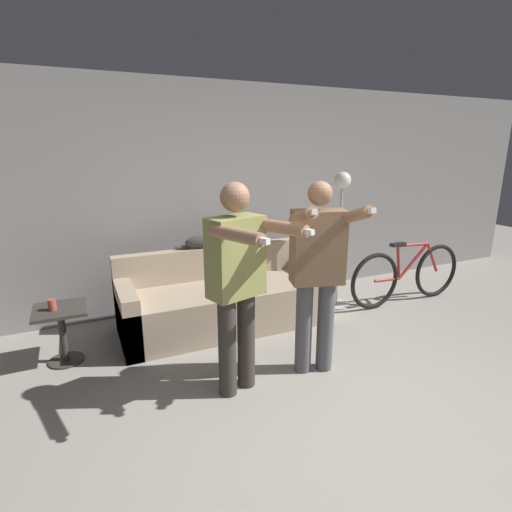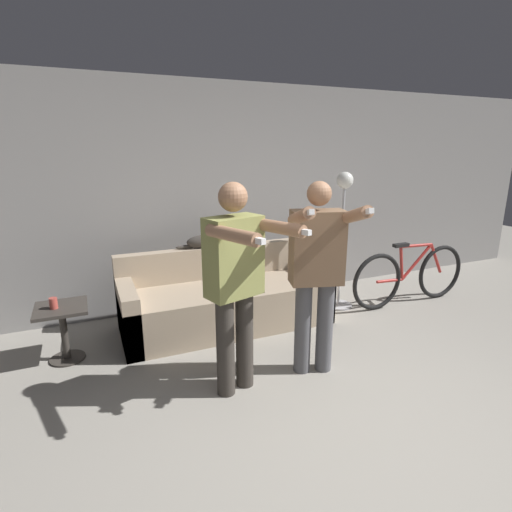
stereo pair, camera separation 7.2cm
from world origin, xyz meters
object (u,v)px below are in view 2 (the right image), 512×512
at_px(person_right, 317,267).
at_px(side_table, 63,322).
at_px(person_left, 236,277).
at_px(cup, 53,303).
at_px(couch, 226,300).
at_px(cat, 206,241).
at_px(bicycle, 410,275).
at_px(floor_lamp, 343,218).

bearing_deg(person_right, side_table, 167.75).
bearing_deg(side_table, person_left, -40.12).
bearing_deg(person_right, cup, 168.88).
xyz_separation_m(couch, cup, (-1.64, -0.16, 0.29)).
relative_size(person_right, side_table, 3.15).
bearing_deg(couch, person_left, -105.31).
bearing_deg(cup, person_right, -27.30).
height_order(side_table, cup, cup).
bearing_deg(cat, person_left, -97.96).
height_order(couch, bicycle, couch).
bearing_deg(side_table, floor_lamp, 1.73).
xyz_separation_m(person_left, person_right, (0.70, 0.00, -0.01)).
relative_size(cat, floor_lamp, 0.34).
height_order(couch, cup, couch).
height_order(floor_lamp, cup, floor_lamp).
bearing_deg(bicycle, cat, 165.11).
height_order(person_left, side_table, person_left).
relative_size(cat, side_table, 1.05).
relative_size(couch, cat, 4.07).
relative_size(cup, bicycle, 0.06).
xyz_separation_m(floor_lamp, cup, (-3.06, -0.11, -0.52)).
bearing_deg(person_left, person_right, -16.50).
bearing_deg(couch, floor_lamp, -1.78).
height_order(person_right, bicycle, person_right).
bearing_deg(bicycle, couch, 172.09).
bearing_deg(floor_lamp, person_right, -132.45).
xyz_separation_m(person_left, side_table, (-1.26, 1.06, -0.58)).
bearing_deg(side_table, cup, -155.28).
height_order(couch, cat, cat).
bearing_deg(person_left, side_table, 123.35).
height_order(couch, person_right, person_right).
distance_m(couch, cup, 1.67).
bearing_deg(person_left, couch, 58.15).
bearing_deg(cup, cat, 17.42).
height_order(person_right, side_table, person_right).
relative_size(couch, cup, 22.53).
bearing_deg(bicycle, person_right, -155.10).
xyz_separation_m(couch, side_table, (-1.58, -0.14, 0.09)).
distance_m(couch, bicycle, 2.29).
height_order(person_left, person_right, person_left).
bearing_deg(couch, person_right, -72.73).
distance_m(person_right, floor_lamp, 1.57).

